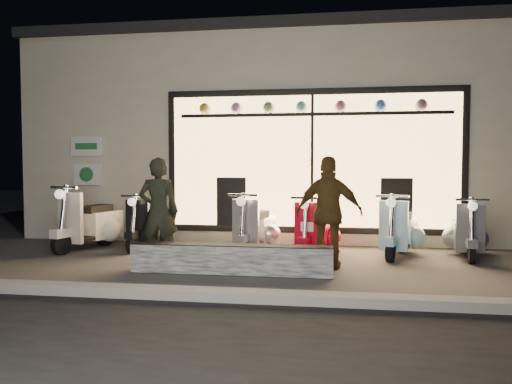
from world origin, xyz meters
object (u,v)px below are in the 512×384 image
at_px(graffiti_barrier, 231,259).
at_px(woman, 329,213).
at_px(scooter_red, 317,231).
at_px(man, 159,212).
at_px(scooter_silver, 256,229).

distance_m(graffiti_barrier, woman, 1.54).
bearing_deg(woman, scooter_red, -74.93).
xyz_separation_m(man, woman, (2.47, 0.14, 0.01)).
height_order(scooter_red, woman, woman).
xyz_separation_m(scooter_red, woman, (0.20, -1.14, 0.42)).
bearing_deg(scooter_red, woman, -65.14).
relative_size(scooter_silver, scooter_red, 1.04).
relative_size(graffiti_barrier, scooter_silver, 1.99).
bearing_deg(woman, graffiti_barrier, 27.54).
bearing_deg(man, scooter_silver, -136.66).
bearing_deg(graffiti_barrier, man, 161.03).
relative_size(graffiti_barrier, man, 1.73).
distance_m(scooter_silver, man, 1.89).
height_order(graffiti_barrier, scooter_red, scooter_red).
bearing_deg(man, graffiti_barrier, 156.63).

